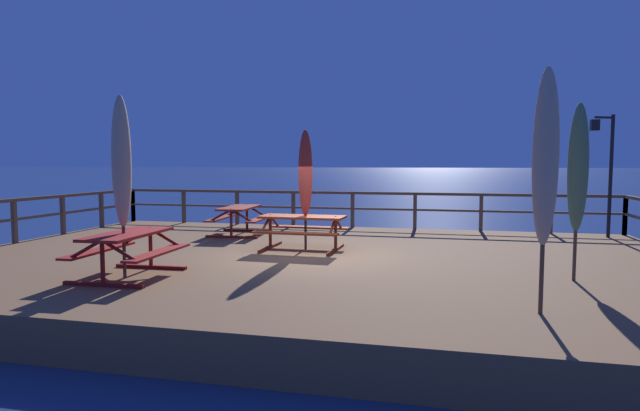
{
  "coord_description": "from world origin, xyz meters",
  "views": [
    {
      "loc": [
        2.73,
        -10.69,
        2.57
      ],
      "look_at": [
        0.0,
        0.78,
        1.63
      ],
      "focal_mm": 29.66,
      "sensor_mm": 36.0,
      "label": 1
    }
  ],
  "objects_px": {
    "picnic_table_back_left": "(302,225)",
    "patio_umbrella_tall_mid_left": "(578,168)",
    "picnic_table_front_left": "(128,245)",
    "patio_umbrella_short_front": "(122,162)",
    "patio_umbrella_tall_front": "(545,158)",
    "patio_umbrella_short_back": "(305,174)",
    "lamp_post_hooked": "(605,157)",
    "picnic_table_mid_centre": "(239,214)"
  },
  "relations": [
    {
      "from": "picnic_table_back_left",
      "to": "patio_umbrella_tall_mid_left",
      "type": "height_order",
      "value": "patio_umbrella_tall_mid_left"
    },
    {
      "from": "picnic_table_front_left",
      "to": "patio_umbrella_short_front",
      "type": "height_order",
      "value": "patio_umbrella_short_front"
    },
    {
      "from": "picnic_table_front_left",
      "to": "patio_umbrella_tall_front",
      "type": "relative_size",
      "value": 0.6
    },
    {
      "from": "patio_umbrella_tall_front",
      "to": "picnic_table_back_left",
      "type": "bearing_deg",
      "value": 135.9
    },
    {
      "from": "patio_umbrella_short_front",
      "to": "patio_umbrella_short_back",
      "type": "bearing_deg",
      "value": 58.44
    },
    {
      "from": "patio_umbrella_short_front",
      "to": "patio_umbrella_tall_mid_left",
      "type": "relative_size",
      "value": 1.05
    },
    {
      "from": "picnic_table_front_left",
      "to": "lamp_post_hooked",
      "type": "height_order",
      "value": "lamp_post_hooked"
    },
    {
      "from": "patio_umbrella_short_front",
      "to": "patio_umbrella_tall_mid_left",
      "type": "bearing_deg",
      "value": 11.74
    },
    {
      "from": "patio_umbrella_short_back",
      "to": "patio_umbrella_tall_front",
      "type": "bearing_deg",
      "value": -44.93
    },
    {
      "from": "picnic_table_front_left",
      "to": "lamp_post_hooked",
      "type": "distance_m",
      "value": 11.8
    },
    {
      "from": "picnic_table_back_left",
      "to": "lamp_post_hooked",
      "type": "bearing_deg",
      "value": 27.22
    },
    {
      "from": "patio_umbrella_tall_front",
      "to": "lamp_post_hooked",
      "type": "height_order",
      "value": "lamp_post_hooked"
    },
    {
      "from": "patio_umbrella_short_front",
      "to": "patio_umbrella_tall_front",
      "type": "distance_m",
      "value": 6.55
    },
    {
      "from": "patio_umbrella_tall_mid_left",
      "to": "patio_umbrella_short_front",
      "type": "bearing_deg",
      "value": -168.26
    },
    {
      "from": "patio_umbrella_short_front",
      "to": "patio_umbrella_tall_mid_left",
      "type": "distance_m",
      "value": 7.55
    },
    {
      "from": "picnic_table_front_left",
      "to": "picnic_table_back_left",
      "type": "distance_m",
      "value": 4.07
    },
    {
      "from": "picnic_table_mid_centre",
      "to": "patio_umbrella_tall_front",
      "type": "relative_size",
      "value": 0.58
    },
    {
      "from": "picnic_table_back_left",
      "to": "picnic_table_mid_centre",
      "type": "height_order",
      "value": "same"
    },
    {
      "from": "picnic_table_back_left",
      "to": "patio_umbrella_tall_front",
      "type": "distance_m",
      "value": 6.23
    },
    {
      "from": "picnic_table_mid_centre",
      "to": "patio_umbrella_tall_front",
      "type": "xyz_separation_m",
      "value": [
        6.68,
        -6.22,
        1.46
      ]
    },
    {
      "from": "picnic_table_mid_centre",
      "to": "patio_umbrella_tall_mid_left",
      "type": "height_order",
      "value": "patio_umbrella_tall_mid_left"
    },
    {
      "from": "picnic_table_back_left",
      "to": "patio_umbrella_tall_mid_left",
      "type": "distance_m",
      "value": 5.75
    },
    {
      "from": "patio_umbrella_short_back",
      "to": "patio_umbrella_tall_mid_left",
      "type": "xyz_separation_m",
      "value": [
        5.17,
        -2.08,
        0.15
      ]
    },
    {
      "from": "picnic_table_front_left",
      "to": "picnic_table_mid_centre",
      "type": "distance_m",
      "value": 5.48
    },
    {
      "from": "patio_umbrella_short_front",
      "to": "patio_umbrella_short_back",
      "type": "distance_m",
      "value": 4.25
    },
    {
      "from": "lamp_post_hooked",
      "to": "patio_umbrella_short_front",
      "type": "bearing_deg",
      "value": -142.19
    },
    {
      "from": "patio_umbrella_tall_front",
      "to": "lamp_post_hooked",
      "type": "xyz_separation_m",
      "value": [
        2.78,
        7.88,
        0.1
      ]
    },
    {
      "from": "picnic_table_back_left",
      "to": "patio_umbrella_tall_mid_left",
      "type": "bearing_deg",
      "value": -21.06
    },
    {
      "from": "patio_umbrella_short_back",
      "to": "patio_umbrella_tall_front",
      "type": "relative_size",
      "value": 0.85
    },
    {
      "from": "patio_umbrella_short_front",
      "to": "lamp_post_hooked",
      "type": "bearing_deg",
      "value": 37.81
    },
    {
      "from": "patio_umbrella_tall_mid_left",
      "to": "patio_umbrella_tall_front",
      "type": "height_order",
      "value": "patio_umbrella_tall_front"
    },
    {
      "from": "patio_umbrella_tall_mid_left",
      "to": "lamp_post_hooked",
      "type": "xyz_separation_m",
      "value": [
        1.91,
        5.68,
        0.25
      ]
    },
    {
      "from": "patio_umbrella_short_back",
      "to": "lamp_post_hooked",
      "type": "bearing_deg",
      "value": 26.96
    },
    {
      "from": "patio_umbrella_tall_front",
      "to": "picnic_table_front_left",
      "type": "bearing_deg",
      "value": 173.45
    },
    {
      "from": "patio_umbrella_tall_mid_left",
      "to": "picnic_table_back_left",
      "type": "bearing_deg",
      "value": 158.94
    },
    {
      "from": "patio_umbrella_short_front",
      "to": "lamp_post_hooked",
      "type": "height_order",
      "value": "lamp_post_hooked"
    },
    {
      "from": "picnic_table_front_left",
      "to": "patio_umbrella_short_back",
      "type": "height_order",
      "value": "patio_umbrella_short_back"
    },
    {
      "from": "patio_umbrella_tall_mid_left",
      "to": "patio_umbrella_tall_front",
      "type": "distance_m",
      "value": 2.38
    },
    {
      "from": "picnic_table_mid_centre",
      "to": "patio_umbrella_short_front",
      "type": "xyz_separation_m",
      "value": [
        0.17,
        -5.56,
        1.41
      ]
    },
    {
      "from": "picnic_table_front_left",
      "to": "patio_umbrella_tall_mid_left",
      "type": "distance_m",
      "value": 7.62
    },
    {
      "from": "picnic_table_back_left",
      "to": "patio_umbrella_short_front",
      "type": "bearing_deg",
      "value": -121.4
    },
    {
      "from": "picnic_table_front_left",
      "to": "patio_umbrella_short_back",
      "type": "relative_size",
      "value": 0.7
    }
  ]
}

